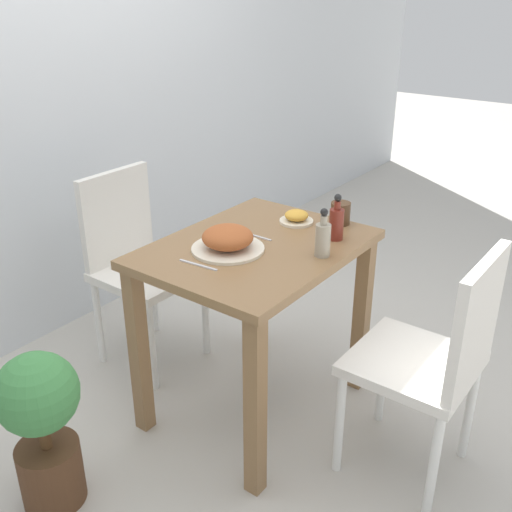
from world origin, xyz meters
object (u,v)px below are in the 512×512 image
object	(u,v)px
food_plate	(228,240)
drink_cup	(340,213)
condiment_bottle	(323,238)
potted_plant_left	(42,422)
chair_far	(136,256)
sauce_bottle	(336,222)
side_plate	(296,217)
chair_near	(436,355)

from	to	relation	value
food_plate	drink_cup	world-z (taller)	food_plate
condiment_bottle	potted_plant_left	distance (m)	1.17
food_plate	chair_far	bearing A→B (deg)	80.62
chair_far	sauce_bottle	size ratio (longest dim) A/B	4.90
food_plate	side_plate	distance (m)	0.40
sauce_bottle	potted_plant_left	world-z (taller)	sauce_bottle
chair_near	condiment_bottle	size ratio (longest dim) A/B	4.90
side_plate	food_plate	bearing A→B (deg)	172.92
sauce_bottle	potted_plant_left	xyz separation A→B (m)	(-1.09, 0.49, -0.50)
side_plate	drink_cup	xyz separation A→B (m)	(0.10, -0.16, 0.02)
chair_near	drink_cup	world-z (taller)	chair_near
chair_far	drink_cup	world-z (taller)	chair_far
condiment_bottle	potted_plant_left	world-z (taller)	condiment_bottle
sauce_bottle	food_plate	bearing A→B (deg)	141.01
side_plate	chair_near	bearing A→B (deg)	-107.33
drink_cup	chair_far	bearing A→B (deg)	114.45
drink_cup	sauce_bottle	world-z (taller)	sauce_bottle
chair_far	drink_cup	xyz separation A→B (m)	(0.39, -0.85, 0.29)
chair_far	food_plate	world-z (taller)	chair_far
food_plate	potted_plant_left	xyz separation A→B (m)	(-0.75, 0.21, -0.47)
chair_far	food_plate	bearing A→B (deg)	-99.38
drink_cup	potted_plant_left	bearing A→B (deg)	161.50
side_plate	drink_cup	distance (m)	0.19
chair_near	food_plate	xyz separation A→B (m)	(-0.16, 0.79, 0.29)
chair_near	sauce_bottle	world-z (taller)	sauce_bottle
chair_far	condiment_bottle	bearing A→B (deg)	-86.23
chair_far	potted_plant_left	xyz separation A→B (m)	(-0.86, -0.44, -0.18)
side_plate	sauce_bottle	world-z (taller)	sauce_bottle
chair_near	drink_cup	xyz separation A→B (m)	(0.33, 0.58, 0.29)
chair_near	sauce_bottle	bearing A→B (deg)	-108.79
condiment_bottle	potted_plant_left	xyz separation A→B (m)	(-0.92, 0.52, -0.50)
chair_near	drink_cup	distance (m)	0.73
side_plate	drink_cup	size ratio (longest dim) A/B	1.54
side_plate	potted_plant_left	size ratio (longest dim) A/B	0.24
chair_far	side_plate	world-z (taller)	chair_far
food_plate	condiment_bottle	distance (m)	0.36
sauce_bottle	potted_plant_left	size ratio (longest dim) A/B	0.31
side_plate	condiment_bottle	xyz separation A→B (m)	(-0.22, -0.26, 0.05)
food_plate	potted_plant_left	distance (m)	0.91
chair_near	condiment_bottle	xyz separation A→B (m)	(0.01, 0.48, 0.32)
chair_far	potted_plant_left	bearing A→B (deg)	-152.93
chair_far	food_plate	distance (m)	0.72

